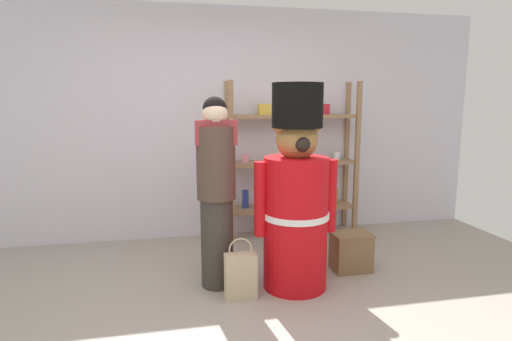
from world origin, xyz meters
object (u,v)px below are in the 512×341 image
Objects in this scene: teddy_bear_guard at (296,199)px; shopping_bag at (240,275)px; merchandise_shelf at (292,161)px; person_shopper at (216,190)px; display_crate at (351,252)px.

teddy_bear_guard is 0.76m from shopping_bag.
person_shopper is at bearing -130.03° from merchandise_shelf.
shopping_bag is (0.15, -0.28, -0.64)m from person_shopper.
shopping_bag is (-0.87, -1.49, -0.69)m from merchandise_shelf.
teddy_bear_guard is at bearing -105.56° from merchandise_shelf.
person_shopper is 0.72m from shopping_bag.
display_crate is at bearing 2.92° from person_shopper.
merchandise_shelf is 3.56× the size of shopping_bag.
teddy_bear_guard reaches higher than shopping_bag.
person_shopper is (-0.64, 0.16, 0.07)m from teddy_bear_guard.
merchandise_shelf is at bearing 59.67° from shopping_bag.
merchandise_shelf is at bearing 101.31° from display_crate.
display_crate is (0.61, 0.22, -0.59)m from teddy_bear_guard.
display_crate is (1.11, 0.34, -0.01)m from shopping_bag.
merchandise_shelf reaches higher than person_shopper.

